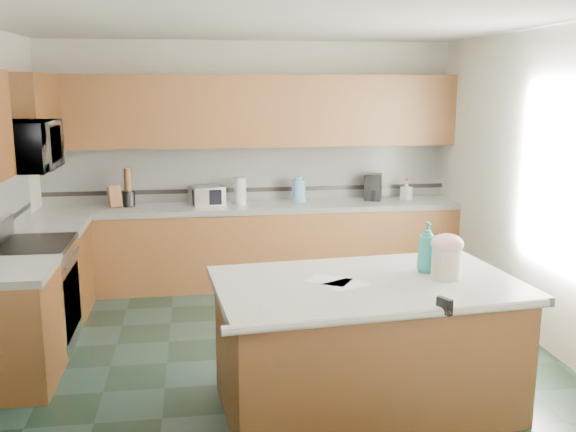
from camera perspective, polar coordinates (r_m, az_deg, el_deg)
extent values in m
plane|color=black|center=(5.48, -1.04, -12.35)|extent=(4.60, 4.60, 0.00)
plane|color=white|center=(5.03, -1.16, 17.05)|extent=(4.60, 4.60, 0.00)
cube|color=white|center=(7.36, -3.40, 4.78)|extent=(4.60, 0.04, 2.70)
cube|color=white|center=(2.85, 4.86, -6.25)|extent=(4.60, 0.04, 2.70)
cube|color=white|center=(5.84, 22.12, 2.15)|extent=(0.04, 4.60, 2.70)
cube|color=#361B09|center=(7.22, -3.09, -2.79)|extent=(4.60, 0.60, 0.86)
cube|color=white|center=(7.12, -3.13, 0.80)|extent=(4.60, 0.64, 0.06)
cube|color=#361B09|center=(7.13, -3.33, 9.31)|extent=(4.60, 0.33, 0.78)
cube|color=silver|center=(7.35, -3.37, 3.86)|extent=(4.60, 0.02, 0.63)
cube|color=black|center=(7.37, -3.35, 2.35)|extent=(4.60, 0.01, 0.05)
cube|color=#361B09|center=(6.65, -19.98, -4.76)|extent=(0.60, 0.82, 0.86)
cube|color=white|center=(6.54, -20.26, -0.89)|extent=(0.64, 0.82, 0.06)
cube|color=#361B09|center=(5.23, -23.28, -9.42)|extent=(0.60, 0.72, 0.86)
cube|color=white|center=(5.09, -23.70, -4.57)|extent=(0.64, 0.72, 0.06)
cube|color=#361B09|center=(6.57, -21.83, 8.32)|extent=(0.33, 1.09, 0.78)
cube|color=#B7B7BC|center=(5.91, -21.49, -6.80)|extent=(0.60, 0.76, 0.88)
cube|color=black|center=(5.86, -18.68, -7.16)|extent=(0.02, 0.68, 0.55)
cube|color=black|center=(5.79, -21.83, -2.46)|extent=(0.62, 0.78, 0.04)
cylinder|color=#B7B7BC|center=(5.75, -18.63, -3.56)|extent=(0.02, 0.66, 0.02)
imported|color=#B7B7BC|center=(5.65, -22.46, 5.75)|extent=(0.50, 0.73, 0.41)
cube|color=#361B09|center=(4.56, 6.88, -11.61)|extent=(2.03, 1.27, 0.86)
cube|color=white|center=(4.40, 7.03, -6.10)|extent=(2.14, 1.38, 0.06)
cylinder|color=white|center=(3.86, 9.42, -8.78)|extent=(2.04, 0.24, 0.06)
cylinder|color=beige|center=(4.52, 13.88, -4.11)|extent=(0.21, 0.21, 0.21)
ellipsoid|color=#EEB5C5|center=(4.49, 13.97, -2.40)|extent=(0.22, 0.22, 0.14)
cylinder|color=tan|center=(4.48, 14.00, -1.82)|extent=(0.07, 0.02, 0.02)
sphere|color=tan|center=(4.46, 13.56, -1.83)|extent=(0.04, 0.04, 0.04)
sphere|color=tan|center=(4.49, 14.43, -1.80)|extent=(0.04, 0.04, 0.04)
imported|color=teal|center=(4.62, 12.27, -2.72)|extent=(0.16, 0.16, 0.36)
cube|color=white|center=(4.29, 5.10, -6.08)|extent=(0.34, 0.31, 0.00)
cube|color=white|center=(4.37, 3.67, -5.75)|extent=(0.34, 0.32, 0.00)
cube|color=black|center=(3.97, 13.74, -7.77)|extent=(0.07, 0.11, 0.10)
cylinder|color=black|center=(3.92, 14.08, -8.35)|extent=(0.02, 0.08, 0.02)
cube|color=#472814|center=(7.16, -15.15, 1.66)|extent=(0.18, 0.20, 0.25)
cylinder|color=black|center=(7.18, -13.97, 1.50)|extent=(0.14, 0.14, 0.17)
cylinder|color=#472814|center=(7.15, -14.06, 3.16)|extent=(0.08, 0.08, 0.25)
cube|color=#B7B7BC|center=(7.12, -7.22, 1.80)|extent=(0.41, 0.34, 0.21)
cube|color=black|center=(7.00, -7.20, 1.65)|extent=(0.31, 0.01, 0.17)
cylinder|color=white|center=(7.18, -4.28, 2.28)|extent=(0.13, 0.13, 0.29)
cylinder|color=#B7B7BC|center=(7.20, -4.26, 1.21)|extent=(0.19, 0.19, 0.01)
cylinder|color=#69A7CE|center=(7.21, 0.99, 2.24)|extent=(0.16, 0.16, 0.26)
cylinder|color=#69A7CE|center=(7.19, 0.99, 3.40)|extent=(0.07, 0.07, 0.04)
cube|color=black|center=(7.42, 7.58, 2.58)|extent=(0.24, 0.25, 0.30)
cylinder|color=black|center=(7.39, 7.65, 1.84)|extent=(0.13, 0.13, 0.13)
imported|color=white|center=(7.51, 10.49, 2.27)|extent=(0.14, 0.14, 0.22)
cylinder|color=red|center=(7.49, 10.52, 3.21)|extent=(0.02, 0.02, 0.03)
cube|color=white|center=(5.63, 22.99, 3.31)|extent=(0.02, 1.40, 1.10)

